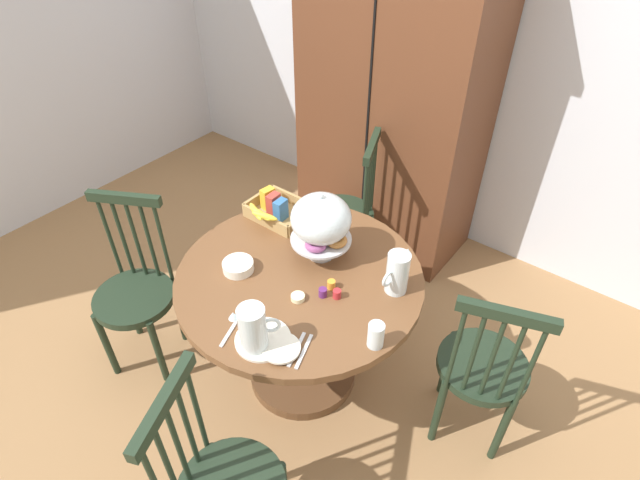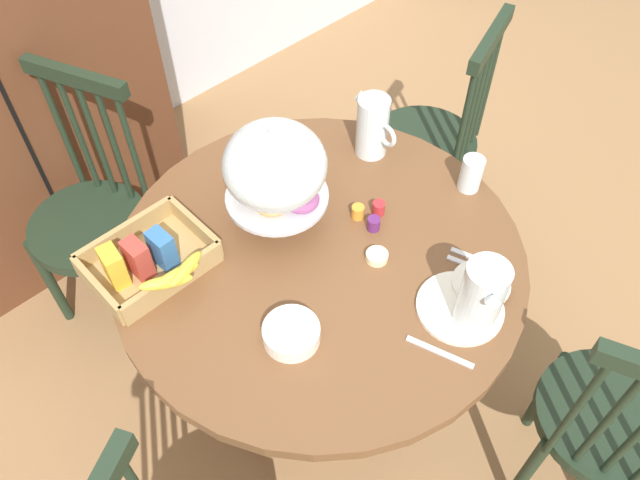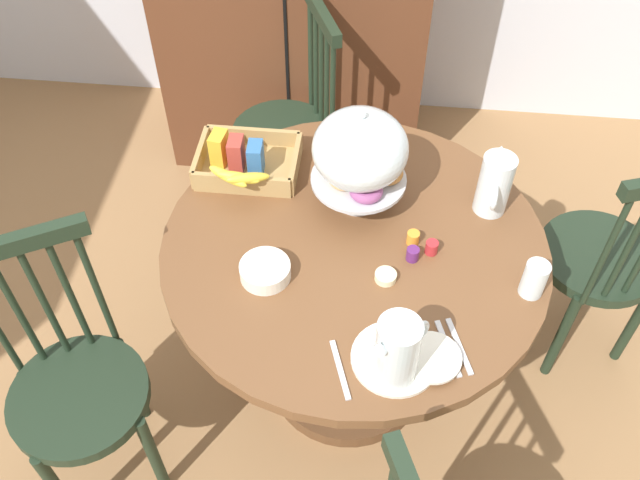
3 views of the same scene
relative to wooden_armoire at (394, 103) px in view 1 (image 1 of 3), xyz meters
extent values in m
plane|color=#997047|center=(0.28, -1.50, -0.98)|extent=(10.00, 10.00, 0.00)
cube|color=silver|center=(0.28, 0.33, 0.32)|extent=(4.80, 0.06, 2.60)
cube|color=silver|center=(-2.15, -1.14, 0.32)|extent=(0.06, 4.32, 2.60)
cube|color=brown|center=(0.00, 0.00, -0.03)|extent=(1.10, 0.56, 1.90)
cube|color=black|center=(0.00, -0.28, 0.06)|extent=(0.01, 0.01, 1.52)
cylinder|color=brown|center=(0.34, -1.32, -0.26)|extent=(1.11, 1.11, 0.04)
cylinder|color=brown|center=(0.34, -1.32, -0.60)|extent=(0.14, 0.14, 0.63)
cylinder|color=brown|center=(0.34, -1.32, -0.95)|extent=(0.56, 0.56, 0.06)
cylinder|color=#1E2D1E|center=(0.01, -0.54, -0.53)|extent=(0.40, 0.40, 0.04)
cylinder|color=#1E2D1E|center=(-0.17, -0.46, -0.76)|extent=(0.04, 0.04, 0.45)
cylinder|color=#1E2D1E|center=(-0.06, -0.72, -0.76)|extent=(0.04, 0.04, 0.45)
cylinder|color=#1E2D1E|center=(0.09, -0.35, -0.76)|extent=(0.04, 0.04, 0.45)
cylinder|color=#1E2D1E|center=(0.19, -0.61, -0.76)|extent=(0.04, 0.04, 0.45)
cylinder|color=#1E2D1E|center=(0.10, -0.34, -0.29)|extent=(0.02, 0.02, 0.48)
cylinder|color=#1E2D1E|center=(0.13, -0.41, -0.29)|extent=(0.02, 0.02, 0.48)
cylinder|color=#1E2D1E|center=(0.16, -0.47, -0.29)|extent=(0.02, 0.02, 0.48)
cylinder|color=#1E2D1E|center=(0.19, -0.54, -0.29)|extent=(0.02, 0.02, 0.48)
cylinder|color=#1E2D1E|center=(0.21, -0.60, -0.29)|extent=(0.02, 0.02, 0.48)
cube|color=#1E2D1E|center=(0.16, -0.47, -0.03)|extent=(0.17, 0.35, 0.05)
cylinder|color=#1E2D1E|center=(-0.40, -1.74, -0.53)|extent=(0.40, 0.40, 0.04)
cylinder|color=#1E2D1E|center=(-0.46, -1.93, -0.76)|extent=(0.04, 0.04, 0.45)
cylinder|color=#1E2D1E|center=(-0.21, -1.79, -0.76)|extent=(0.04, 0.04, 0.45)
cylinder|color=#1E2D1E|center=(-0.59, -1.68, -0.76)|extent=(0.04, 0.04, 0.45)
cylinder|color=#1E2D1E|center=(-0.35, -1.55, -0.76)|extent=(0.04, 0.04, 0.45)
cylinder|color=#1E2D1E|center=(-0.60, -1.67, -0.29)|extent=(0.02, 0.02, 0.48)
cylinder|color=#1E2D1E|center=(-0.54, -1.63, -0.29)|extent=(0.02, 0.02, 0.48)
cylinder|color=#1E2D1E|center=(-0.48, -1.60, -0.29)|extent=(0.02, 0.02, 0.48)
cylinder|color=#1E2D1E|center=(-0.42, -1.56, -0.29)|extent=(0.02, 0.02, 0.48)
cylinder|color=#1E2D1E|center=(-0.36, -1.53, -0.29)|extent=(0.02, 0.02, 0.48)
cube|color=#1E2D1E|center=(-0.48, -1.60, -0.03)|extent=(0.33, 0.21, 0.05)
cylinder|color=#1E2D1E|center=(0.49, -2.04, -0.76)|extent=(0.04, 0.04, 0.45)
cylinder|color=#1E2D1E|center=(0.55, -2.24, -0.29)|extent=(0.02, 0.02, 0.48)
cylinder|color=#1E2D1E|center=(0.53, -2.18, -0.29)|extent=(0.02, 0.02, 0.48)
cylinder|color=#1E2D1E|center=(0.50, -2.11, -0.29)|extent=(0.02, 0.02, 0.48)
cylinder|color=#1E2D1E|center=(0.47, -2.05, -0.29)|extent=(0.02, 0.02, 0.48)
cube|color=#1E2D1E|center=(0.53, -2.18, -0.03)|extent=(0.17, 0.35, 0.05)
cylinder|color=#1E2D1E|center=(1.15, -1.05, -0.53)|extent=(0.40, 0.40, 0.04)
cylinder|color=#1E2D1E|center=(1.24, -0.87, -0.76)|extent=(0.04, 0.04, 0.45)
cylinder|color=#1E2D1E|center=(0.98, -0.96, -0.76)|extent=(0.04, 0.04, 0.45)
cylinder|color=#1E2D1E|center=(1.33, -1.14, -0.76)|extent=(0.04, 0.04, 0.45)
cylinder|color=#1E2D1E|center=(1.07, -1.23, -0.76)|extent=(0.04, 0.04, 0.45)
cylinder|color=#1E2D1E|center=(1.34, -1.15, -0.29)|extent=(0.02, 0.02, 0.48)
cylinder|color=#1E2D1E|center=(1.27, -1.18, -0.29)|extent=(0.02, 0.02, 0.48)
cylinder|color=#1E2D1E|center=(1.21, -1.20, -0.29)|extent=(0.02, 0.02, 0.48)
cylinder|color=#1E2D1E|center=(1.14, -1.22, -0.29)|extent=(0.02, 0.02, 0.48)
cylinder|color=#1E2D1E|center=(1.07, -1.24, -0.29)|extent=(0.02, 0.02, 0.48)
cube|color=#1E2D1E|center=(1.21, -1.20, -0.03)|extent=(0.35, 0.15, 0.05)
cylinder|color=silver|center=(0.34, -1.16, -0.24)|extent=(0.12, 0.12, 0.02)
cylinder|color=silver|center=(0.34, -1.16, -0.20)|extent=(0.03, 0.03, 0.09)
cylinder|color=silver|center=(0.34, -1.16, -0.15)|extent=(0.28, 0.28, 0.01)
torus|color=#B27033|center=(0.42, -1.15, -0.12)|extent=(0.10, 0.10, 0.03)
torus|color=#D19347|center=(0.35, -1.11, -0.12)|extent=(0.10, 0.10, 0.03)
torus|color=#935628|center=(0.30, -1.14, -0.12)|extent=(0.10, 0.10, 0.03)
torus|color=tan|center=(0.30, -1.19, -0.12)|extent=(0.10, 0.10, 0.03)
torus|color=#994C84|center=(0.36, -1.23, -0.12)|extent=(0.10, 0.10, 0.03)
ellipsoid|color=silver|center=(0.34, -1.16, -0.03)|extent=(0.27, 0.27, 0.22)
sphere|color=silver|center=(0.34, -1.16, 0.09)|extent=(0.02, 0.02, 0.02)
cylinder|color=silver|center=(0.47, -1.74, -0.14)|extent=(0.11, 0.11, 0.21)
cylinder|color=orange|center=(0.47, -1.74, -0.17)|extent=(0.09, 0.09, 0.14)
cone|color=silver|center=(0.43, -1.79, -0.05)|extent=(0.05, 0.05, 0.03)
torus|color=silver|center=(0.52, -1.69, -0.13)|extent=(0.06, 0.06, 0.07)
cylinder|color=silver|center=(0.73, -1.14, -0.15)|extent=(0.10, 0.10, 0.20)
cylinder|color=white|center=(0.73, -1.14, -0.18)|extent=(0.09, 0.09, 0.13)
cone|color=silver|center=(0.74, -1.09, -0.06)|extent=(0.04, 0.04, 0.03)
torus|color=silver|center=(0.73, -1.21, -0.14)|extent=(0.02, 0.08, 0.07)
cube|color=tan|center=(-0.01, -1.05, -0.24)|extent=(0.30, 0.22, 0.01)
cube|color=tan|center=(-0.01, -1.16, -0.21)|extent=(0.30, 0.02, 0.07)
cube|color=tan|center=(-0.01, -0.94, -0.21)|extent=(0.30, 0.02, 0.07)
cube|color=tan|center=(-0.16, -1.05, -0.21)|extent=(0.02, 0.22, 0.07)
cube|color=tan|center=(0.14, -1.05, -0.21)|extent=(0.02, 0.22, 0.07)
cube|color=gold|center=(-0.10, -1.04, -0.18)|extent=(0.05, 0.08, 0.11)
cube|color=#B23D33|center=(-0.04, -1.06, -0.18)|extent=(0.05, 0.07, 0.11)
cube|color=#336BAD|center=(0.02, -1.08, -0.18)|extent=(0.05, 0.07, 0.11)
ellipsoid|color=yellow|center=(-0.04, -1.19, -0.15)|extent=(0.14, 0.08, 0.05)
ellipsoid|color=yellow|center=(-0.01, -1.19, -0.15)|extent=(0.13, 0.03, 0.05)
ellipsoid|color=yellow|center=(0.02, -1.19, -0.15)|extent=(0.14, 0.08, 0.05)
cylinder|color=white|center=(0.47, -1.70, -0.24)|extent=(0.22, 0.22, 0.01)
cylinder|color=white|center=(0.56, -1.69, -0.23)|extent=(0.15, 0.15, 0.01)
cylinder|color=white|center=(0.11, -1.47, -0.22)|extent=(0.14, 0.14, 0.04)
cylinder|color=silver|center=(0.83, -1.45, -0.19)|extent=(0.06, 0.06, 0.11)
cylinder|color=beige|center=(0.44, -1.45, -0.23)|extent=(0.06, 0.06, 0.02)
cylinder|color=#B7282D|center=(0.56, -1.34, -0.22)|extent=(0.04, 0.04, 0.04)
cylinder|color=orange|center=(0.51, -1.31, -0.22)|extent=(0.04, 0.04, 0.04)
cylinder|color=#5B2366|center=(0.51, -1.37, -0.22)|extent=(0.04, 0.04, 0.04)
cube|color=silver|center=(0.60, -1.65, -0.24)|extent=(0.07, 0.17, 0.01)
cube|color=silver|center=(0.63, -1.64, -0.24)|extent=(0.07, 0.17, 0.01)
cube|color=silver|center=(0.34, -1.74, -0.24)|extent=(0.07, 0.17, 0.01)
camera|label=1|loc=(1.42, -2.56, 1.30)|focal=28.22mm
camera|label=2|loc=(-0.38, -2.09, 1.09)|focal=35.44mm
camera|label=3|loc=(0.38, -2.63, 1.25)|focal=39.04mm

